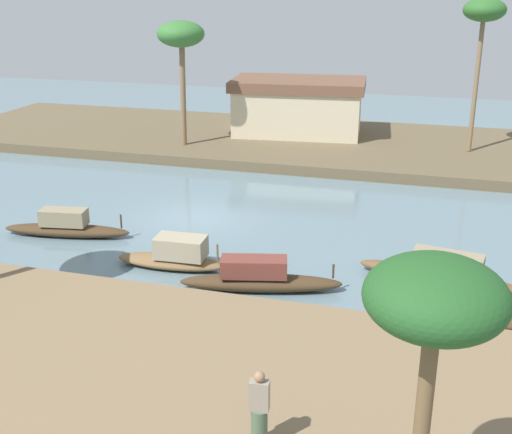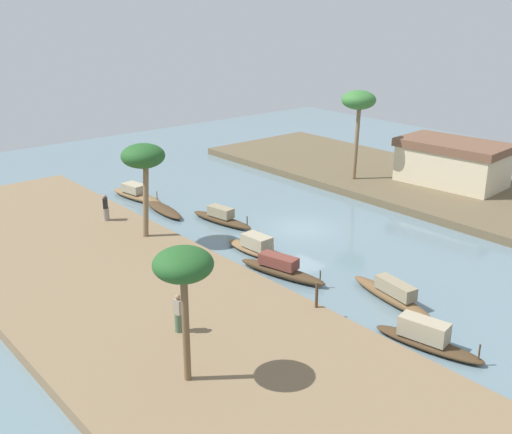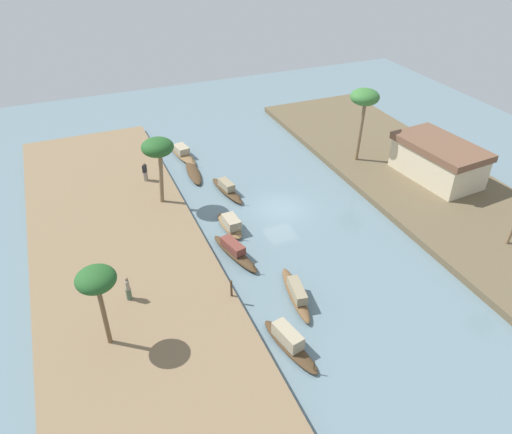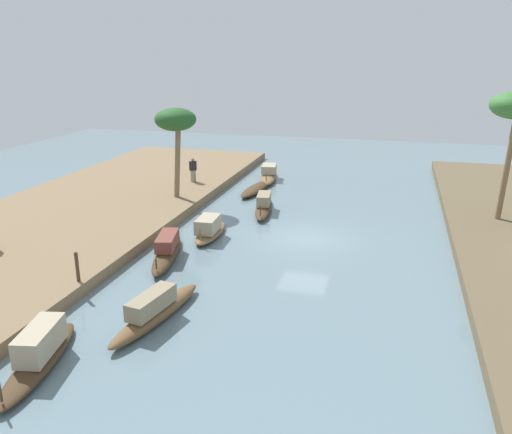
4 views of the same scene
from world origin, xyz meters
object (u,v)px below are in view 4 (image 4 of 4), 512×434
at_px(sampan_open_hull, 155,310).
at_px(sampan_downstream_large, 255,189).
at_px(sampan_with_red_awning, 167,250).
at_px(mooring_post, 77,267).
at_px(sampan_upstream_small, 39,353).
at_px(sampan_near_left_bank, 209,229).
at_px(sampan_with_tall_canopy, 264,205).
at_px(palm_tree_left_near, 176,122).
at_px(person_on_near_bank, 193,171).
at_px(sampan_midstream, 269,175).

xyz_separation_m(sampan_open_hull, sampan_downstream_large, (-18.42, -1.31, -0.21)).
bearing_deg(sampan_with_red_awning, mooring_post, -36.22).
distance_m(sampan_with_red_awning, mooring_post, 4.79).
bearing_deg(sampan_upstream_small, sampan_near_left_bank, 163.86).
bearing_deg(sampan_with_red_awning, sampan_with_tall_canopy, 149.93).
xyz_separation_m(sampan_with_tall_canopy, sampan_near_left_bank, (5.21, -1.59, 0.06)).
distance_m(sampan_with_red_awning, sampan_downstream_large, 12.84).
relative_size(sampan_downstream_large, palm_tree_left_near, 0.88).
relative_size(sampan_downstream_large, sampan_near_left_bank, 1.24).
relative_size(sampan_with_red_awning, sampan_downstream_large, 1.09).
relative_size(sampan_open_hull, mooring_post, 4.36).
bearing_deg(sampan_near_left_bank, sampan_with_red_awning, -18.29).
height_order(sampan_open_hull, sampan_near_left_bank, sampan_near_left_bank).
bearing_deg(person_on_near_bank, sampan_with_red_awning, -131.26).
bearing_deg(sampan_midstream, sampan_with_red_awning, -11.97).
height_order(sampan_downstream_large, palm_tree_left_near, palm_tree_left_near).
relative_size(sampan_downstream_large, person_on_near_bank, 2.88).
distance_m(sampan_with_red_awning, sampan_upstream_small, 9.10).
bearing_deg(sampan_midstream, person_on_near_bank, -56.09).
relative_size(sampan_with_red_awning, sampan_upstream_small, 1.09).
height_order(sampan_with_tall_canopy, mooring_post, mooring_post).
height_order(sampan_with_tall_canopy, sampan_near_left_bank, sampan_near_left_bank).
distance_m(sampan_upstream_small, sampan_near_left_bank, 12.43).
distance_m(sampan_open_hull, sampan_midstream, 22.23).
distance_m(sampan_midstream, mooring_post, 21.14).
bearing_deg(sampan_open_hull, sampan_with_red_awning, -150.29).
bearing_deg(sampan_near_left_bank, sampan_open_hull, 4.64).
relative_size(sampan_open_hull, person_on_near_bank, 3.18).
bearing_deg(sampan_open_hull, sampan_midstream, -167.46).
relative_size(sampan_downstream_large, mooring_post, 3.96).
distance_m(sampan_open_hull, person_on_near_bank, 18.95).
relative_size(sampan_upstream_small, person_on_near_bank, 2.89).
relative_size(sampan_upstream_small, sampan_near_left_bank, 1.24).
bearing_deg(mooring_post, palm_tree_left_near, -174.67).
xyz_separation_m(sampan_midstream, person_on_near_bank, (4.15, -4.44, 0.88)).
height_order(sampan_upstream_small, sampan_downstream_large, sampan_upstream_small).
bearing_deg(sampan_with_tall_canopy, sampan_near_left_bank, -26.31).
height_order(sampan_upstream_small, person_on_near_bank, person_on_near_bank).
bearing_deg(sampan_downstream_large, sampan_with_tall_canopy, 26.67).
height_order(sampan_with_red_awning, person_on_near_bank, person_on_near_bank).
distance_m(sampan_downstream_large, sampan_near_left_bank, 9.53).
bearing_deg(person_on_near_bank, mooring_post, -141.33).
xyz_separation_m(sampan_downstream_large, sampan_near_left_bank, (9.52, 0.12, 0.23)).
height_order(sampan_with_tall_canopy, person_on_near_bank, person_on_near_bank).
xyz_separation_m(sampan_downstream_large, mooring_post, (17.18, -2.58, 0.95)).
bearing_deg(sampan_upstream_small, sampan_open_hull, 136.46).
xyz_separation_m(sampan_with_red_awning, sampan_downstream_large, (-12.81, 0.78, -0.21)).
xyz_separation_m(sampan_with_tall_canopy, person_on_near_bank, (-3.94, -6.11, 0.89)).
bearing_deg(palm_tree_left_near, sampan_with_tall_canopy, 90.80).
bearing_deg(person_on_near_bank, palm_tree_left_near, -138.68).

